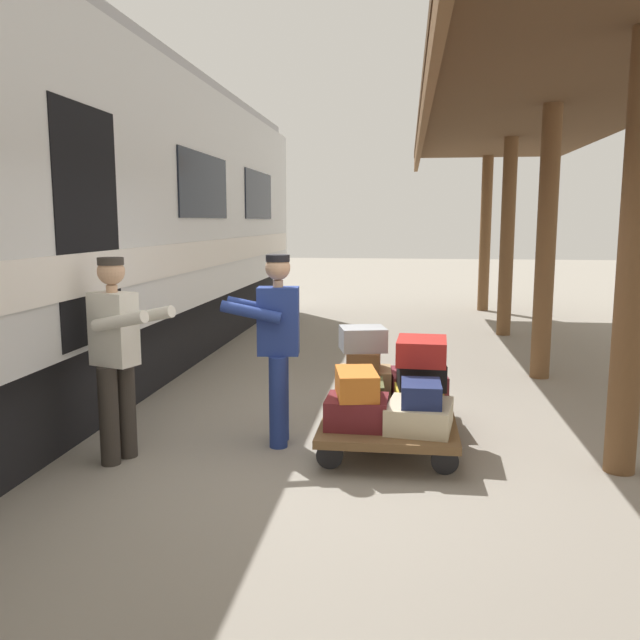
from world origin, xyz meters
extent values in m
plane|color=gray|center=(0.00, 0.00, 0.00)|extent=(60.00, 60.00, 0.00)
cylinder|color=brown|center=(-2.20, -9.64, 1.70)|extent=(0.24, 0.24, 3.40)
cylinder|color=brown|center=(-2.20, -6.43, 1.70)|extent=(0.24, 0.24, 3.40)
cylinder|color=brown|center=(-2.20, -3.21, 1.70)|extent=(0.24, 0.24, 3.40)
cylinder|color=brown|center=(-2.20, 0.00, 1.70)|extent=(0.24, 0.24, 3.40)
cube|color=brown|center=(-0.65, 0.00, 3.25)|extent=(0.08, 20.08, 0.30)
cube|color=silver|center=(2.20, 0.00, 1.55)|extent=(0.03, 18.14, 0.36)
cube|color=black|center=(2.20, -6.48, 2.45)|extent=(0.02, 2.04, 0.84)
cube|color=black|center=(2.20, -3.24, 2.45)|extent=(0.02, 2.04, 0.84)
cube|color=black|center=(2.26, 0.00, 1.95)|extent=(0.12, 1.10, 2.00)
cube|color=brown|center=(-0.34, -0.52, 0.25)|extent=(1.15, 1.90, 0.07)
cylinder|color=black|center=(-0.80, 0.24, 0.11)|extent=(0.22, 0.05, 0.22)
cylinder|color=black|center=(0.12, 0.24, 0.11)|extent=(0.22, 0.05, 0.22)
cylinder|color=black|center=(-0.80, -1.27, 0.11)|extent=(0.22, 0.05, 0.22)
cylinder|color=black|center=(0.12, -1.27, 0.11)|extent=(0.22, 0.05, 0.22)
cube|color=beige|center=(-0.60, 0.01, 0.40)|extent=(0.59, 0.65, 0.22)
cube|color=tan|center=(-0.08, -1.04, 0.42)|extent=(0.53, 0.48, 0.26)
cube|color=maroon|center=(-0.60, -1.04, 0.41)|extent=(0.59, 0.63, 0.24)
cube|color=maroon|center=(-0.08, 0.01, 0.41)|extent=(0.52, 0.46, 0.25)
cube|color=brown|center=(-0.08, -0.52, 0.42)|extent=(0.43, 0.48, 0.25)
cube|color=gold|center=(-0.60, -0.52, 0.39)|extent=(0.45, 0.58, 0.21)
cube|color=black|center=(-0.62, -0.53, 0.62)|extent=(0.45, 0.41, 0.24)
cube|color=brown|center=(-0.07, -1.00, 0.64)|extent=(0.32, 0.46, 0.19)
cube|color=#AD231E|center=(-0.62, -0.51, 0.84)|extent=(0.46, 0.56, 0.22)
cube|color=#9EA0A5|center=(-0.06, -1.01, 0.85)|extent=(0.50, 0.47, 0.23)
cube|color=navy|center=(-0.61, 0.03, 0.60)|extent=(0.32, 0.42, 0.18)
cube|color=#CC6B23|center=(-0.08, -0.03, 0.65)|extent=(0.41, 0.58, 0.22)
cylinder|color=navy|center=(0.65, -0.41, 0.41)|extent=(0.16, 0.16, 0.82)
cylinder|color=navy|center=(0.63, -0.21, 0.41)|extent=(0.16, 0.16, 0.82)
cube|color=navy|center=(0.64, -0.31, 1.12)|extent=(0.38, 0.26, 0.60)
cylinder|color=tan|center=(0.64, -0.31, 1.45)|extent=(0.09, 0.09, 0.06)
sphere|color=tan|center=(0.64, -0.31, 1.59)|extent=(0.22, 0.22, 0.22)
cylinder|color=black|center=(0.64, -0.31, 1.67)|extent=(0.21, 0.21, 0.06)
cylinder|color=navy|center=(0.88, -0.44, 1.22)|extent=(0.54, 0.16, 0.21)
cylinder|color=navy|center=(0.84, -0.12, 1.22)|extent=(0.54, 0.16, 0.21)
cylinder|color=#332D28|center=(1.93, 0.38, 0.41)|extent=(0.16, 0.16, 0.82)
cylinder|color=#332D28|center=(1.86, 0.19, 0.41)|extent=(0.16, 0.16, 0.82)
cube|color=silver|center=(1.89, 0.29, 1.12)|extent=(0.41, 0.33, 0.60)
cylinder|color=tan|center=(1.89, 0.29, 1.45)|extent=(0.09, 0.09, 0.06)
sphere|color=tan|center=(1.89, 0.29, 1.59)|extent=(0.22, 0.22, 0.22)
cylinder|color=#332D28|center=(1.89, 0.29, 1.67)|extent=(0.21, 0.21, 0.06)
cylinder|color=silver|center=(1.74, 0.51, 1.22)|extent=(0.53, 0.27, 0.21)
cylinder|color=silver|center=(1.63, 0.21, 1.22)|extent=(0.53, 0.27, 0.21)
camera|label=1|loc=(-0.47, 5.28, 1.99)|focal=36.66mm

